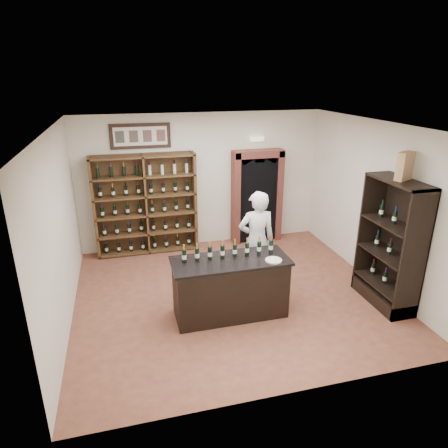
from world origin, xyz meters
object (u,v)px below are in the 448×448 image
(side_cabinet, at_px, (389,263))
(tasting_counter, at_px, (230,288))
(counter_bottle_0, at_px, (184,256))
(wine_shelf, at_px, (146,204))
(shopkeeper, at_px, (257,241))
(wine_crate, at_px, (405,166))

(side_cabinet, bearing_deg, tasting_counter, 173.72)
(tasting_counter, distance_m, counter_bottle_0, 0.95)
(wine_shelf, relative_size, shopkeeper, 1.18)
(shopkeeper, bearing_deg, wine_shelf, -47.01)
(wine_shelf, xyz_separation_m, side_cabinet, (3.82, -3.23, -0.35))
(wine_crate, bearing_deg, side_cabinet, 30.90)
(counter_bottle_0, xyz_separation_m, side_cabinet, (3.44, -0.40, -0.35))
(side_cabinet, relative_size, shopkeeper, 1.18)
(counter_bottle_0, height_order, wine_crate, wine_crate)
(wine_shelf, height_order, counter_bottle_0, wine_shelf)
(wine_shelf, height_order, side_cabinet, same)
(shopkeeper, bearing_deg, tasting_counter, 50.71)
(wine_crate, bearing_deg, tasting_counter, 149.22)
(side_cabinet, xyz_separation_m, shopkeeper, (-2.01, 1.09, 0.17))
(tasting_counter, relative_size, shopkeeper, 1.01)
(tasting_counter, bearing_deg, wine_shelf, 110.56)
(tasting_counter, relative_size, wine_crate, 4.21)
(wine_shelf, distance_m, side_cabinet, 5.02)
(tasting_counter, height_order, shopkeeper, shopkeeper)
(wine_shelf, relative_size, wine_crate, 4.92)
(tasting_counter, relative_size, counter_bottle_0, 6.27)
(counter_bottle_0, relative_size, side_cabinet, 0.14)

